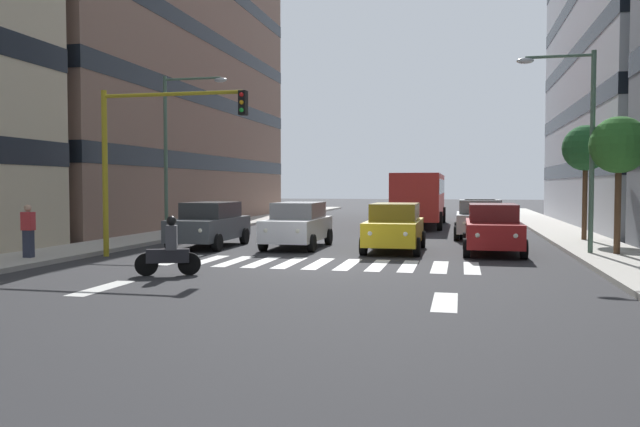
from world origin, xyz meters
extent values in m
plane|color=#2D2D30|center=(0.00, 0.00, 0.00)|extent=(180.00, 180.00, 0.00)
cube|color=#B2ADA3|center=(9.04, 0.00, 0.07)|extent=(2.57, 90.00, 0.15)
cube|color=#846656|center=(14.92, -17.55, 11.13)|extent=(9.18, 27.90, 22.26)
cube|color=black|center=(14.92, -17.55, 3.71)|extent=(9.22, 27.94, 0.90)
cube|color=black|center=(14.92, -17.55, 7.42)|extent=(9.22, 27.94, 0.90)
cube|color=black|center=(14.92, -17.55, 11.13)|extent=(9.22, 27.94, 0.90)
cube|color=silver|center=(-4.50, 0.00, 0.00)|extent=(0.45, 2.80, 0.01)
cube|color=silver|center=(-3.60, 0.00, 0.00)|extent=(0.45, 2.80, 0.01)
cube|color=silver|center=(-2.70, 0.00, 0.00)|extent=(0.45, 2.80, 0.01)
cube|color=silver|center=(-1.80, 0.00, 0.00)|extent=(0.45, 2.80, 0.01)
cube|color=silver|center=(-0.90, 0.00, 0.00)|extent=(0.45, 2.80, 0.01)
cube|color=silver|center=(0.00, 0.00, 0.00)|extent=(0.45, 2.80, 0.01)
cube|color=silver|center=(0.90, 0.00, 0.00)|extent=(0.45, 2.80, 0.01)
cube|color=silver|center=(1.80, 0.00, 0.00)|extent=(0.45, 2.80, 0.01)
cube|color=silver|center=(2.70, 0.00, 0.00)|extent=(0.45, 2.80, 0.01)
cube|color=silver|center=(3.60, 0.00, 0.00)|extent=(0.45, 2.80, 0.01)
cube|color=silver|center=(4.50, 0.00, 0.00)|extent=(0.45, 2.80, 0.01)
cube|color=silver|center=(-3.88, 5.50, 0.00)|extent=(0.50, 2.20, 0.01)
cube|color=silver|center=(3.88, 5.50, 0.00)|extent=(0.50, 2.20, 0.01)
cube|color=maroon|center=(-5.27, -4.07, 0.72)|extent=(1.80, 4.40, 0.80)
cube|color=maroon|center=(-5.27, -4.27, 1.42)|extent=(1.58, 2.46, 0.60)
cylinder|color=black|center=(-6.17, -2.62, 0.32)|extent=(0.22, 0.64, 0.64)
cylinder|color=black|center=(-4.37, -2.62, 0.32)|extent=(0.22, 0.64, 0.64)
cylinder|color=black|center=(-6.17, -5.52, 0.32)|extent=(0.22, 0.64, 0.64)
cylinder|color=black|center=(-4.37, -5.52, 0.32)|extent=(0.22, 0.64, 0.64)
sphere|color=white|center=(-5.85, -1.92, 0.80)|extent=(0.18, 0.18, 0.18)
sphere|color=white|center=(-4.70, -1.92, 0.80)|extent=(0.18, 0.18, 0.18)
cube|color=gold|center=(-1.87, -4.04, 0.72)|extent=(1.80, 4.40, 0.80)
cube|color=olive|center=(-1.87, -4.24, 1.42)|extent=(1.58, 2.46, 0.60)
cylinder|color=black|center=(-2.77, -2.59, 0.32)|extent=(0.22, 0.64, 0.64)
cylinder|color=black|center=(-0.97, -2.59, 0.32)|extent=(0.22, 0.64, 0.64)
cylinder|color=black|center=(-2.77, -5.50, 0.32)|extent=(0.22, 0.64, 0.64)
cylinder|color=black|center=(-0.97, -5.50, 0.32)|extent=(0.22, 0.64, 0.64)
sphere|color=white|center=(-2.45, -1.89, 0.80)|extent=(0.18, 0.18, 0.18)
sphere|color=white|center=(-1.29, -1.89, 0.80)|extent=(0.18, 0.18, 0.18)
cube|color=silver|center=(1.86, -4.58, 0.72)|extent=(1.80, 4.40, 0.80)
cube|color=gray|center=(1.86, -4.78, 1.42)|extent=(1.58, 2.46, 0.60)
cylinder|color=black|center=(0.96, -3.13, 0.32)|extent=(0.22, 0.64, 0.64)
cylinder|color=black|center=(2.76, -3.13, 0.32)|extent=(0.22, 0.64, 0.64)
cylinder|color=black|center=(0.96, -6.03, 0.32)|extent=(0.22, 0.64, 0.64)
cylinder|color=black|center=(2.76, -6.03, 0.32)|extent=(0.22, 0.64, 0.64)
sphere|color=white|center=(1.28, -2.43, 0.80)|extent=(0.18, 0.18, 0.18)
sphere|color=white|center=(2.44, -2.43, 0.80)|extent=(0.18, 0.18, 0.18)
cube|color=#474C51|center=(5.22, -4.08, 0.72)|extent=(1.80, 4.40, 0.80)
cube|color=#343639|center=(5.22, -4.28, 1.42)|extent=(1.58, 2.46, 0.60)
cylinder|color=black|center=(4.32, -2.63, 0.32)|extent=(0.22, 0.64, 0.64)
cylinder|color=black|center=(6.12, -2.63, 0.32)|extent=(0.22, 0.64, 0.64)
cylinder|color=black|center=(4.32, -5.53, 0.32)|extent=(0.22, 0.64, 0.64)
cylinder|color=black|center=(6.12, -5.53, 0.32)|extent=(0.22, 0.64, 0.64)
sphere|color=white|center=(4.64, -1.93, 0.80)|extent=(0.18, 0.18, 0.18)
sphere|color=white|center=(5.80, -1.93, 0.80)|extent=(0.18, 0.18, 0.18)
cube|color=silver|center=(-5.15, -11.11, 0.72)|extent=(1.80, 4.40, 0.80)
cube|color=gray|center=(-5.15, -11.31, 1.42)|extent=(1.58, 2.46, 0.60)
cylinder|color=black|center=(-6.05, -9.66, 0.32)|extent=(0.22, 0.64, 0.64)
cylinder|color=black|center=(-4.25, -9.66, 0.32)|extent=(0.22, 0.64, 0.64)
cylinder|color=black|center=(-6.05, -12.56, 0.32)|extent=(0.22, 0.64, 0.64)
cylinder|color=black|center=(-4.25, -12.56, 0.32)|extent=(0.22, 0.64, 0.64)
sphere|color=white|center=(-5.72, -8.96, 0.80)|extent=(0.18, 0.18, 0.18)
sphere|color=white|center=(-4.57, -8.96, 0.80)|extent=(0.18, 0.18, 0.18)
cube|color=#B2B7BC|center=(-4.91, -10.46, 0.72)|extent=(1.80, 4.40, 0.80)
cube|color=slate|center=(-4.91, -10.66, 1.42)|extent=(1.58, 2.46, 0.60)
cylinder|color=black|center=(-5.81, -9.01, 0.32)|extent=(0.22, 0.64, 0.64)
cylinder|color=black|center=(-4.01, -9.01, 0.32)|extent=(0.22, 0.64, 0.64)
cylinder|color=black|center=(-5.81, -11.91, 0.32)|extent=(0.22, 0.64, 0.64)
cylinder|color=black|center=(-4.01, -11.91, 0.32)|extent=(0.22, 0.64, 0.64)
sphere|color=white|center=(-5.48, -8.31, 0.80)|extent=(0.18, 0.18, 0.18)
sphere|color=white|center=(-4.33, -8.31, 0.80)|extent=(0.18, 0.18, 0.18)
cube|color=red|center=(-1.87, -18.58, 1.75)|extent=(2.50, 10.50, 2.50)
cube|color=black|center=(-1.87, -18.58, 2.30)|extent=(2.52, 9.87, 0.80)
cylinder|color=black|center=(-3.12, -14.90, 0.50)|extent=(0.28, 1.00, 1.00)
cylinder|color=black|center=(-0.62, -14.90, 0.50)|extent=(0.28, 1.00, 1.00)
cylinder|color=black|center=(-3.12, -21.73, 0.50)|extent=(0.28, 1.00, 1.00)
cylinder|color=black|center=(-0.62, -21.73, 0.50)|extent=(0.28, 1.00, 1.00)
cylinder|color=black|center=(3.83, 3.48, 0.30)|extent=(0.60, 0.30, 0.60)
cylinder|color=black|center=(2.79, 3.10, 0.30)|extent=(0.60, 0.30, 0.60)
cube|color=#232328|center=(3.31, 3.29, 0.52)|extent=(1.12, 0.60, 0.36)
cube|color=#4C4C51|center=(3.22, 3.26, 1.00)|extent=(0.39, 0.43, 0.64)
sphere|color=black|center=(3.22, 3.26, 1.44)|extent=(0.26, 0.26, 0.26)
cylinder|color=#AD991E|center=(7.35, -0.38, 2.75)|extent=(0.18, 0.18, 5.50)
cylinder|color=#AD991E|center=(4.93, -0.38, 5.30)|extent=(4.84, 0.12, 0.12)
cube|color=black|center=(2.51, -0.38, 4.95)|extent=(0.24, 0.28, 0.76)
sphere|color=red|center=(2.51, -0.23, 5.19)|extent=(0.14, 0.14, 0.14)
sphere|color=orange|center=(2.51, -0.23, 4.95)|extent=(0.14, 0.14, 0.14)
sphere|color=green|center=(2.51, -0.23, 4.71)|extent=(0.14, 0.14, 0.14)
cylinder|color=#4C6B56|center=(-8.35, -3.63, 3.45)|extent=(0.16, 0.16, 6.61)
cylinder|color=#4C6B56|center=(-7.29, -3.63, 6.61)|extent=(2.14, 0.10, 0.10)
ellipsoid|color=#B7BCC1|center=(-6.22, -3.63, 6.51)|extent=(0.56, 0.28, 0.20)
cylinder|color=#4C6B56|center=(8.35, -6.80, 3.61)|extent=(0.16, 0.16, 6.93)
cylinder|color=#4C6B56|center=(7.08, -6.80, 6.93)|extent=(2.55, 0.10, 0.10)
ellipsoid|color=#B7BCC1|center=(5.80, -6.80, 6.83)|extent=(0.56, 0.28, 0.20)
cylinder|color=#513823|center=(-9.13, -3.51, 1.64)|extent=(0.20, 0.20, 2.97)
sphere|color=#2D6B28|center=(-9.13, -3.51, 3.67)|extent=(1.84, 1.84, 1.84)
cylinder|color=#513823|center=(-9.12, -8.95, 1.74)|extent=(0.20, 0.20, 3.18)
sphere|color=#235B2D|center=(-9.12, -8.95, 3.89)|extent=(1.86, 1.86, 1.86)
cube|color=#2D3347|center=(8.79, 1.60, 0.57)|extent=(0.28, 0.20, 0.84)
cube|color=#C63338|center=(8.79, 1.60, 1.27)|extent=(0.36, 0.24, 0.56)
sphere|color=tan|center=(8.79, 1.60, 1.67)|extent=(0.22, 0.22, 0.22)
camera|label=1|loc=(-4.16, 18.39, 2.37)|focal=35.24mm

